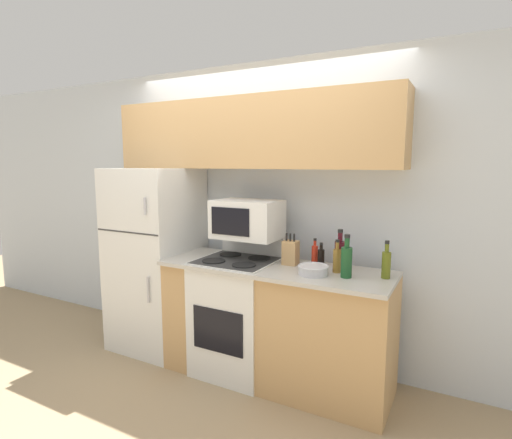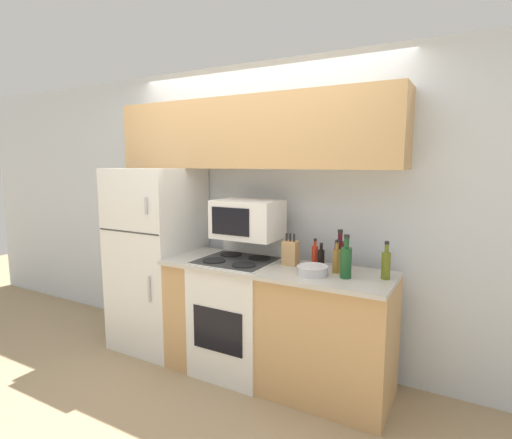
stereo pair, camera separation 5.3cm
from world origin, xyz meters
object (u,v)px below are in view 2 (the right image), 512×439
object	(u,v)px
stove	(238,314)
bottle_wine_red	(340,254)
bottle_vinegar	(337,260)
bottle_soy_sauce	(321,257)
bottle_olive_oil	(386,264)
microwave	(248,219)
bottle_wine_green	(346,261)
knife_block	(291,253)
bottle_hot_sauce	(315,254)
bowl	(313,270)
refrigerator	(157,258)

from	to	relation	value
stove	bottle_wine_red	bearing A→B (deg)	9.45
stove	bottle_vinegar	bearing A→B (deg)	3.30
bottle_soy_sauce	bottle_wine_red	distance (m)	0.16
bottle_olive_oil	microwave	bearing A→B (deg)	178.01
bottle_wine_red	microwave	bearing A→B (deg)	-177.47
bottle_wine_green	bottle_vinegar	bearing A→B (deg)	135.42
knife_block	bottle_hot_sauce	size ratio (longest dim) A/B	1.23
bottle_wine_red	bottle_olive_oil	distance (m)	0.35
stove	microwave	size ratio (longest dim) A/B	2.07
stove	bottle_olive_oil	xyz separation A→B (m)	(1.14, 0.06, 0.54)
bottle_vinegar	bottle_wine_red	bearing A→B (deg)	93.73
bottle_olive_oil	bowl	bearing A→B (deg)	-162.48
bottle_wine_red	bottle_hot_sauce	xyz separation A→B (m)	(-0.22, 0.08, -0.04)
bottle_wine_red	bottle_vinegar	distance (m)	0.09
bottle_wine_red	bottle_wine_green	bearing A→B (deg)	-60.85
knife_block	bottle_wine_red	distance (m)	0.38
refrigerator	bottle_soy_sauce	size ratio (longest dim) A/B	9.22
refrigerator	bottle_olive_oil	world-z (taller)	refrigerator
bowl	bottle_wine_red	size ratio (longest dim) A/B	0.73
bottle_hot_sauce	bottle_vinegar	size ratio (longest dim) A/B	0.83
knife_block	refrigerator	bearing A→B (deg)	-178.48
bottle_vinegar	microwave	bearing A→B (deg)	176.04
bottle_wine_red	knife_block	bearing A→B (deg)	-174.83
refrigerator	stove	bearing A→B (deg)	-3.96
stove	microwave	xyz separation A→B (m)	(0.04, 0.10, 0.77)
bottle_soy_sauce	bottle_wine_red	world-z (taller)	bottle_wine_red
stove	bottle_soy_sauce	distance (m)	0.84
microwave	bowl	xyz separation A→B (m)	(0.64, -0.19, -0.29)
bottle_wine_green	microwave	bearing A→B (deg)	170.35
microwave	bottle_vinegar	world-z (taller)	microwave
bottle_wine_green	bottle_olive_oil	distance (m)	0.27
refrigerator	microwave	xyz separation A→B (m)	(0.95, 0.04, 0.43)
knife_block	bottle_soy_sauce	size ratio (longest dim) A/B	1.37
bowl	bottle_hot_sauce	size ratio (longest dim) A/B	1.10
bottle_soy_sauce	bottle_hot_sauce	bearing A→B (deg)	147.58
bottle_vinegar	bottle_soy_sauce	bearing A→B (deg)	142.65
refrigerator	bottle_soy_sauce	world-z (taller)	refrigerator
bottle_soy_sauce	bottle_olive_oil	distance (m)	0.51
bottle_soy_sauce	bottle_vinegar	distance (m)	0.20
bottle_soy_sauce	bottle_olive_oil	world-z (taller)	bottle_olive_oil
bottle_wine_green	bowl	bearing A→B (deg)	-169.93
microwave	bowl	bearing A→B (deg)	-16.28
bottle_wine_red	stove	bearing A→B (deg)	-170.55
refrigerator	bottle_wine_red	size ratio (longest dim) A/B	5.53
bottle_wine_red	refrigerator	bearing A→B (deg)	-177.67
bottle_soy_sauce	bottle_wine_green	size ratio (longest dim) A/B	0.60
microwave	bottle_vinegar	xyz separation A→B (m)	(0.76, -0.05, -0.23)
refrigerator	knife_block	world-z (taller)	refrigerator
bottle_hot_sauce	microwave	bearing A→B (deg)	-168.43
bottle_wine_green	bottle_wine_red	bearing A→B (deg)	119.15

